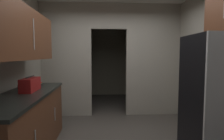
{
  "coord_description": "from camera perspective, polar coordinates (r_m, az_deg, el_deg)",
  "views": [
    {
      "loc": [
        -0.25,
        -2.74,
        1.48
      ],
      "look_at": [
        -0.02,
        1.16,
        1.16
      ],
      "focal_mm": 29.45,
      "sensor_mm": 36.0,
      "label": 1
    }
  ],
  "objects": [
    {
      "name": "refrigerator",
      "position": [
        2.75,
        31.11,
        -8.92
      ],
      "size": [
        0.86,
        0.71,
        1.73
      ],
      "color": "black",
      "rests_on": "ground"
    },
    {
      "name": "boombox",
      "position": [
        3.04,
        -24.09,
        -4.15
      ],
      "size": [
        0.19,
        0.43,
        0.23
      ],
      "color": "maroon",
      "rests_on": "lower_cabinet_run"
    },
    {
      "name": "book_stack",
      "position": [
        3.41,
        -22.19,
        -4.24
      ],
      "size": [
        0.14,
        0.16,
        0.07
      ],
      "color": "#8C3893",
      "rests_on": "lower_cabinet_run"
    },
    {
      "name": "lower_cabinet_run",
      "position": [
        3.0,
        -25.68,
        -15.54
      ],
      "size": [
        0.66,
        2.1,
        0.94
      ],
      "color": "brown",
      "rests_on": "ground"
    },
    {
      "name": "upper_cabinet_counterside",
      "position": [
        2.84,
        -26.61,
        9.93
      ],
      "size": [
        0.36,
        1.89,
        0.7
      ],
      "color": "brown"
    },
    {
      "name": "adjoining_room_shell",
      "position": [
        6.17,
        -1.1,
        3.48
      ],
      "size": [
        3.36,
        2.43,
        2.71
      ],
      "color": "gray",
      "rests_on": "ground"
    },
    {
      "name": "kitchen_partition",
      "position": [
        4.49,
        -0.03,
        4.01
      ],
      "size": [
        3.36,
        0.12,
        2.71
      ],
      "color": "#9E998C",
      "rests_on": "ground"
    }
  ]
}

